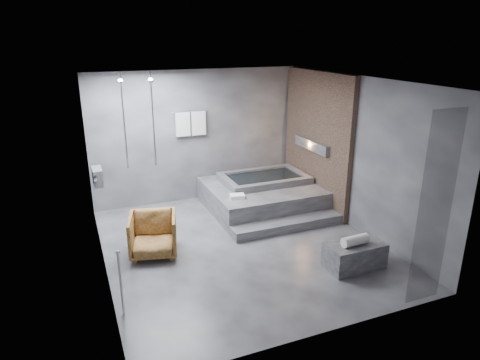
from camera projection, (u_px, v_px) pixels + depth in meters
name	position (u px, v px, depth m)	size (l,w,h in m)	color
room	(257.00, 143.00, 7.20)	(5.00, 5.04, 2.82)	#303033
tub_deck	(261.00, 196.00, 8.97)	(2.20, 2.00, 0.50)	#363638
tub_step	(288.00, 225.00, 7.99)	(2.20, 0.36, 0.18)	#363638
concrete_bench	(354.00, 255.00, 6.67)	(0.90, 0.50, 0.41)	#333336
driftwood_chair	(153.00, 235.00, 7.01)	(0.75, 0.77, 0.70)	#4F3113
rolled_towel	(355.00, 240.00, 6.53)	(0.16, 0.16, 0.44)	white
deck_towel	(237.00, 196.00, 8.17)	(0.27, 0.20, 0.07)	white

